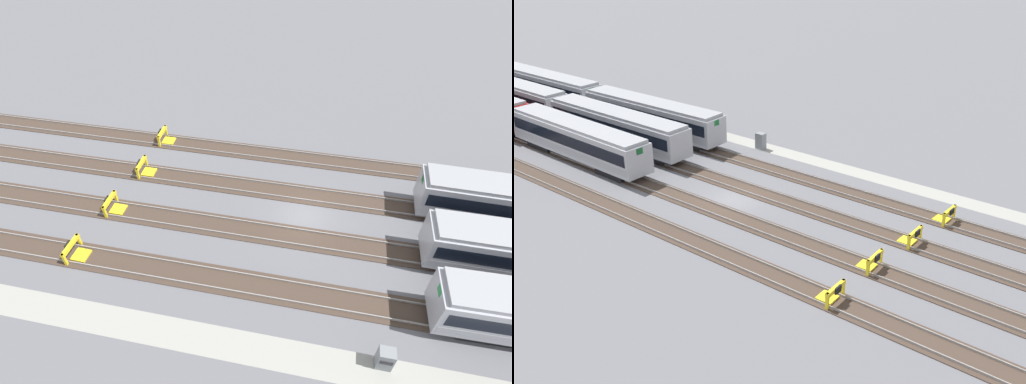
% 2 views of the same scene
% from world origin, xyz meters
% --- Properties ---
extents(ground_plane, '(400.00, 400.00, 0.00)m').
position_xyz_m(ground_plane, '(0.00, 0.00, 0.00)').
color(ground_plane, slate).
extents(service_walkway, '(54.00, 2.00, 0.01)m').
position_xyz_m(service_walkway, '(0.00, -11.16, 0.00)').
color(service_walkway, '#9E9E93').
rests_on(service_walkway, ground).
extents(rail_track_nearest, '(90.00, 2.23, 0.21)m').
position_xyz_m(rail_track_nearest, '(0.00, -6.97, 0.04)').
color(rail_track_nearest, '#47382D').
rests_on(rail_track_nearest, ground).
extents(rail_track_near_inner, '(90.00, 2.24, 0.21)m').
position_xyz_m(rail_track_near_inner, '(0.00, -2.32, 0.04)').
color(rail_track_near_inner, '#47382D').
rests_on(rail_track_near_inner, ground).
extents(rail_track_middle, '(90.00, 2.24, 0.21)m').
position_xyz_m(rail_track_middle, '(0.00, 2.32, 0.04)').
color(rail_track_middle, '#47382D').
rests_on(rail_track_middle, ground).
extents(rail_track_far_inner, '(90.00, 2.23, 0.21)m').
position_xyz_m(rail_track_far_inner, '(0.00, 6.97, 0.04)').
color(rail_track_far_inner, '#47382D').
rests_on(rail_track_far_inner, ground).
extents(bumper_stop_nearest_track, '(1.36, 2.01, 1.22)m').
position_xyz_m(bumper_stop_nearest_track, '(-15.20, -6.98, 0.51)').
color(bumper_stop_nearest_track, yellow).
rests_on(bumper_stop_nearest_track, ground).
extents(bumper_stop_near_inner_track, '(1.35, 2.00, 1.22)m').
position_xyz_m(bumper_stop_near_inner_track, '(-14.62, -2.33, 0.51)').
color(bumper_stop_near_inner_track, yellow).
rests_on(bumper_stop_near_inner_track, ground).
extents(bumper_stop_middle_track, '(1.36, 2.01, 1.22)m').
position_xyz_m(bumper_stop_middle_track, '(-14.01, 2.33, 0.51)').
color(bumper_stop_middle_track, yellow).
rests_on(bumper_stop_middle_track, ground).
extents(bumper_stop_far_inner_track, '(1.35, 2.00, 1.22)m').
position_xyz_m(bumper_stop_far_inner_track, '(-13.93, 6.98, 0.51)').
color(bumper_stop_far_inner_track, yellow).
rests_on(bumper_stop_far_inner_track, ground).
extents(electrical_cabinet, '(0.90, 0.73, 1.60)m').
position_xyz_m(electrical_cabinet, '(5.61, -10.60, 0.80)').
color(electrical_cabinet, gray).
rests_on(electrical_cabinet, ground).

